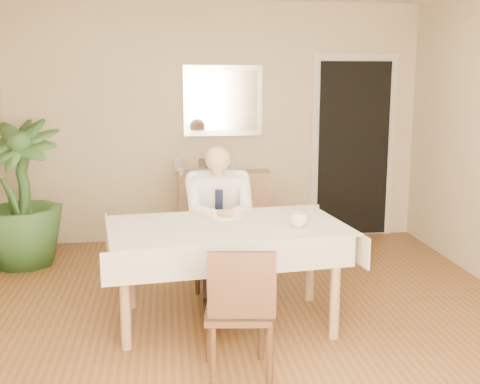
{
  "coord_description": "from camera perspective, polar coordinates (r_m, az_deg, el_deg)",
  "views": [
    {
      "loc": [
        -0.55,
        -4.1,
        1.82
      ],
      "look_at": [
        0.0,
        0.35,
        0.95
      ],
      "focal_mm": 45.0,
      "sensor_mm": 36.0,
      "label": 1
    }
  ],
  "objects": [
    {
      "name": "potted_palm",
      "position": [
        6.13,
        -20.11,
        -0.18
      ],
      "size": [
        0.96,
        0.96,
        1.41
      ],
      "primitive_type": "imported",
      "rotation": [
        0.0,
        0.0,
        -0.26
      ],
      "color": "#2A5022",
      "rests_on": "ground"
    },
    {
      "name": "coffee_mug",
      "position": [
        4.33,
        5.58,
        -2.62
      ],
      "size": [
        0.13,
        0.13,
        0.1
      ],
      "primitive_type": "imported",
      "rotation": [
        0.0,
        0.0,
        0.0
      ],
      "color": "white",
      "rests_on": "dining_table"
    },
    {
      "name": "fork",
      "position": [
        4.55,
        -1.71,
        -2.25
      ],
      "size": [
        0.01,
        0.13,
        0.01
      ],
      "primitive_type": "cylinder",
      "rotation": [
        1.57,
        0.0,
        0.0
      ],
      "color": "silver",
      "rests_on": "dining_table"
    },
    {
      "name": "window",
      "position": [
        1.75,
        11.32,
        -1.4
      ],
      "size": [
        1.34,
        0.04,
        1.44
      ],
      "color": "beige",
      "rests_on": "room"
    },
    {
      "name": "room",
      "position": [
        4.17,
        0.59,
        3.82
      ],
      "size": [
        5.0,
        5.02,
        2.6
      ],
      "color": "brown",
      "rests_on": "ground"
    },
    {
      "name": "photo_frame_left",
      "position": [
        6.56,
        -5.79,
        2.54
      ],
      "size": [
        0.1,
        0.02,
        0.14
      ],
      "primitive_type": "cube",
      "color": "silver",
      "rests_on": "sideboard"
    },
    {
      "name": "mirror",
      "position": [
        6.6,
        -1.61,
        8.64
      ],
      "size": [
        0.86,
        0.04,
        0.76
      ],
      "color": "silver",
      "rests_on": "room"
    },
    {
      "name": "food",
      "position": [
        4.61,
        -1.29,
        -2.01
      ],
      "size": [
        0.14,
        0.14,
        0.06
      ],
      "primitive_type": "ellipsoid",
      "color": "olive",
      "rests_on": "dining_table"
    },
    {
      "name": "knife",
      "position": [
        4.56,
        -0.71,
        -2.23
      ],
      "size": [
        0.01,
        0.13,
        0.01
      ],
      "primitive_type": "cylinder",
      "rotation": [
        1.57,
        0.0,
        0.0
      ],
      "color": "silver",
      "rests_on": "dining_table"
    },
    {
      "name": "doorway",
      "position": [
        6.93,
        10.67,
        4.01
      ],
      "size": [
        0.96,
        0.07,
        2.1
      ],
      "color": "beige",
      "rests_on": "ground"
    },
    {
      "name": "seated_man",
      "position": [
        4.97,
        -1.97,
        -2.15
      ],
      "size": [
        0.48,
        0.72,
        1.24
      ],
      "color": "white",
      "rests_on": "ground"
    },
    {
      "name": "sideboard",
      "position": [
        6.6,
        -1.43,
        -1.47
      ],
      "size": [
        1.0,
        0.36,
        0.79
      ],
      "primitive_type": "cube",
      "rotation": [
        0.0,
        0.0,
        -0.03
      ],
      "color": "#9B724E",
      "rests_on": "ground"
    },
    {
      "name": "chair_far",
      "position": [
        5.29,
        -2.24,
        -3.23
      ],
      "size": [
        0.47,
        0.47,
        0.92
      ],
      "rotation": [
        0.0,
        0.0,
        -0.08
      ],
      "color": "#3B2616",
      "rests_on": "ground"
    },
    {
      "name": "photo_frame_center",
      "position": [
        6.58,
        -3.48,
        2.6
      ],
      "size": [
        0.1,
        0.02,
        0.14
      ],
      "primitive_type": "cube",
      "color": "silver",
      "rests_on": "sideboard"
    },
    {
      "name": "chair_near",
      "position": [
        3.64,
        -0.04,
        -10.81
      ],
      "size": [
        0.44,
        0.44,
        0.84
      ],
      "rotation": [
        0.0,
        0.0,
        -0.12
      ],
      "color": "#3B2616",
      "rests_on": "ground"
    },
    {
      "name": "photo_frame_right",
      "position": [
        6.54,
        -0.95,
        2.56
      ],
      "size": [
        0.1,
        0.02,
        0.14
      ],
      "primitive_type": "cube",
      "color": "silver",
      "rests_on": "sideboard"
    },
    {
      "name": "plate",
      "position": [
        4.62,
        -1.29,
        -2.28
      ],
      "size": [
        0.26,
        0.26,
        0.02
      ],
      "primitive_type": "cylinder",
      "color": "white",
      "rests_on": "dining_table"
    },
    {
      "name": "dining_table",
      "position": [
        4.4,
        -1.29,
        -4.18
      ],
      "size": [
        1.84,
        1.22,
        0.75
      ],
      "rotation": [
        0.0,
        0.0,
        0.12
      ],
      "color": "#9B724E",
      "rests_on": "ground"
    }
  ]
}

